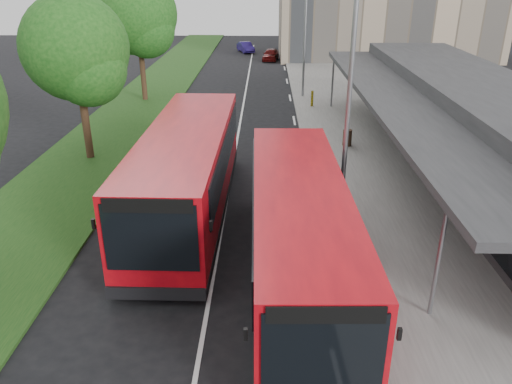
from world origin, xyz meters
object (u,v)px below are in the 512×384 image
at_px(car_near, 271,54).
at_px(car_far, 246,47).
at_px(bus_main, 299,233).
at_px(bus_second, 188,172).
at_px(tree_mid, 76,55).
at_px(bollard, 312,98).
at_px(litter_bin, 347,138).
at_px(lamp_post_near, 346,97).
at_px(lamp_post_far, 304,30).
at_px(tree_far, 138,20).

xyz_separation_m(car_near, car_far, (-2.78, 5.59, -0.04)).
bearing_deg(bus_main, bus_second, 129.98).
bearing_deg(tree_mid, bus_second, -46.22).
distance_m(bus_second, bollard, 17.03).
bearing_deg(bollard, bus_main, -95.92).
xyz_separation_m(bus_main, car_far, (-3.29, 45.41, -1.01)).
height_order(litter_bin, car_far, car_far).
height_order(bollard, car_near, car_near).
height_order(lamp_post_near, bus_second, lamp_post_near).
bearing_deg(car_near, lamp_post_far, -74.46).
bearing_deg(lamp_post_near, lamp_post_far, 90.00).
relative_size(lamp_post_near, lamp_post_far, 1.00).
height_order(lamp_post_near, lamp_post_far, same).
relative_size(tree_mid, tree_far, 0.91).
distance_m(bus_main, litter_bin, 12.59).
xyz_separation_m(litter_bin, car_far, (-6.53, 33.29, -0.00)).
bearing_deg(car_far, lamp_post_near, -102.93).
height_order(bus_second, car_far, bus_second).
bearing_deg(litter_bin, lamp_post_near, -100.49).
height_order(lamp_post_near, car_near, lamp_post_near).
relative_size(bus_main, litter_bin, 13.21).
xyz_separation_m(lamp_post_far, bus_second, (-5.41, -18.91, -3.04)).
bearing_deg(bus_main, bollard, 82.80).
distance_m(tree_mid, bus_second, 8.88).
height_order(car_near, car_far, car_near).
bearing_deg(bus_second, bollard, 70.52).
distance_m(tree_mid, lamp_post_near, 13.18).
distance_m(tree_mid, lamp_post_far, 17.07).
bearing_deg(bollard, car_near, 97.63).
relative_size(tree_far, bollard, 8.19).
distance_m(bollard, car_near, 19.70).
distance_m(tree_mid, car_near, 31.16).
xyz_separation_m(tree_far, bus_second, (5.72, -17.97, -3.76)).
height_order(lamp_post_near, bollard, lamp_post_near).
relative_size(litter_bin, bollard, 0.80).
relative_size(bollard, car_near, 0.29).
relative_size(tree_mid, bollard, 7.45).
relative_size(lamp_post_far, bus_main, 0.74).
bearing_deg(lamp_post_far, bollard, -80.36).
xyz_separation_m(tree_mid, lamp_post_far, (11.13, 12.95, -0.23)).
distance_m(tree_far, car_far, 24.42).
bearing_deg(car_far, tree_mid, -119.63).
bearing_deg(bus_second, lamp_post_near, -10.48).
bearing_deg(car_far, litter_bin, -98.45).
relative_size(lamp_post_near, car_near, 2.29).
relative_size(lamp_post_near, litter_bin, 9.72).
distance_m(lamp_post_far, bollard, 5.05).
bearing_deg(tree_far, lamp_post_far, 4.87).
relative_size(lamp_post_near, car_far, 2.37).
relative_size(tree_far, lamp_post_far, 1.05).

